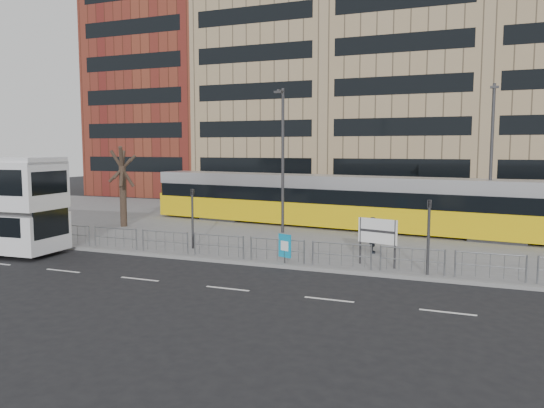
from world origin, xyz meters
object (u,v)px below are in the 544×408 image
at_px(station_sign, 378,233).
at_px(lamp_post_east, 491,156).
at_px(ad_panel, 285,246).
at_px(pedestrian, 373,235).
at_px(traffic_light_west, 192,211).
at_px(lamp_post_west, 282,155).
at_px(tram, 346,202).
at_px(bare_tree, 122,145).
at_px(traffic_light_east, 429,227).

bearing_deg(station_sign, lamp_post_east, 77.93).
distance_m(ad_panel, pedestrian, 5.05).
relative_size(traffic_light_west, lamp_post_west, 0.35).
height_order(tram, station_sign, tram).
relative_size(traffic_light_west, bare_tree, 0.41).
height_order(ad_panel, lamp_post_east, lamp_post_east).
bearing_deg(tram, traffic_light_east, -53.49).
height_order(pedestrian, traffic_light_east, traffic_light_east).
height_order(tram, ad_panel, tram).
bearing_deg(station_sign, ad_panel, -151.62).
bearing_deg(lamp_post_east, traffic_light_east, -103.54).
bearing_deg(ad_panel, lamp_post_west, 131.77).
relative_size(traffic_light_east, bare_tree, 0.41).
distance_m(station_sign, lamp_post_west, 10.59).
bearing_deg(lamp_post_west, lamp_post_east, 9.55).
relative_size(ad_panel, lamp_post_east, 0.15).
xyz_separation_m(pedestrian, lamp_post_east, (5.35, 6.19, 3.86)).
xyz_separation_m(station_sign, traffic_light_east, (2.23, -0.86, 0.51)).
xyz_separation_m(pedestrian, traffic_light_west, (-8.94, -2.27, 1.08)).
distance_m(ad_panel, lamp_post_east, 13.82).
distance_m(station_sign, traffic_light_west, 9.70).
bearing_deg(lamp_post_west, traffic_light_east, -40.41).
bearing_deg(tram, ad_panel, -82.52).
height_order(station_sign, ad_panel, station_sign).
bearing_deg(traffic_light_west, lamp_post_east, 34.51).
bearing_deg(tram, pedestrian, -58.95).
relative_size(traffic_light_east, lamp_post_east, 0.35).
height_order(pedestrian, bare_tree, bare_tree).
xyz_separation_m(tram, bare_tree, (-13.90, -4.66, 3.70)).
xyz_separation_m(traffic_light_east, lamp_post_east, (2.39, 9.94, 2.78)).
bearing_deg(traffic_light_east, lamp_post_west, 141.89).
height_order(tram, traffic_light_west, tram).
bearing_deg(ad_panel, tram, 110.44).
distance_m(ad_panel, traffic_light_west, 6.01).
bearing_deg(traffic_light_east, pedestrian, 130.56).
height_order(station_sign, bare_tree, bare_tree).
relative_size(tram, bare_tree, 3.85).
bearing_deg(traffic_light_west, bare_tree, 152.05).
xyz_separation_m(ad_panel, lamp_post_west, (-3.13, 8.07, 3.99)).
xyz_separation_m(pedestrian, lamp_post_west, (-6.40, 4.22, 3.86)).
bearing_deg(ad_panel, traffic_light_west, -175.02).
relative_size(lamp_post_east, bare_tree, 1.16).
relative_size(tram, traffic_light_east, 9.35).
bearing_deg(lamp_post_east, traffic_light_west, -149.37).
xyz_separation_m(traffic_light_east, bare_tree, (-20.10, 6.57, 3.43)).
bearing_deg(lamp_post_east, tram, 171.47).
bearing_deg(station_sign, tram, 125.85).
height_order(station_sign, traffic_light_east, traffic_light_east).
bearing_deg(bare_tree, lamp_post_west, 7.38).
bearing_deg(traffic_light_east, traffic_light_west, 175.21).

